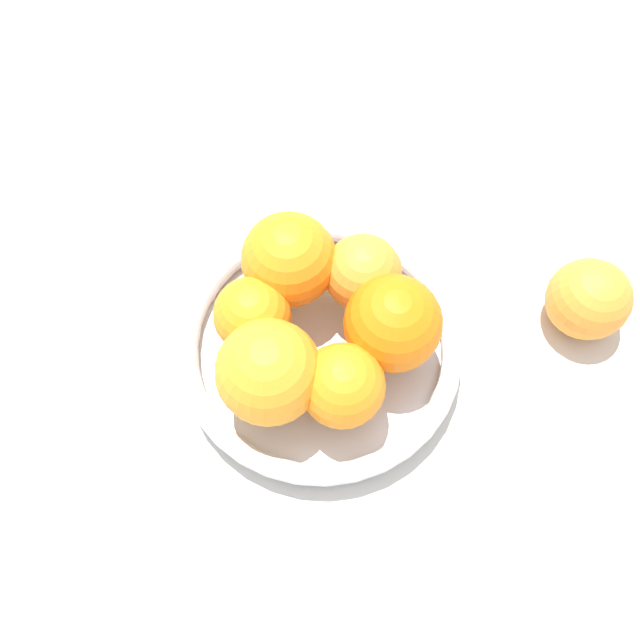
% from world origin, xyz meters
% --- Properties ---
extents(ground_plane, '(4.00, 4.00, 0.00)m').
position_xyz_m(ground_plane, '(0.00, 0.00, 0.00)').
color(ground_plane, beige).
extents(fruit_bowl, '(0.25, 0.25, 0.03)m').
position_xyz_m(fruit_bowl, '(0.00, 0.00, 0.02)').
color(fruit_bowl, silver).
rests_on(fruit_bowl, ground_plane).
extents(orange_pile, '(0.19, 0.18, 0.08)m').
position_xyz_m(orange_pile, '(0.00, -0.00, 0.07)').
color(orange_pile, orange).
rests_on(orange_pile, fruit_bowl).
extents(stray_orange, '(0.07, 0.07, 0.07)m').
position_xyz_m(stray_orange, '(-0.16, 0.18, 0.04)').
color(stray_orange, orange).
rests_on(stray_orange, ground_plane).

